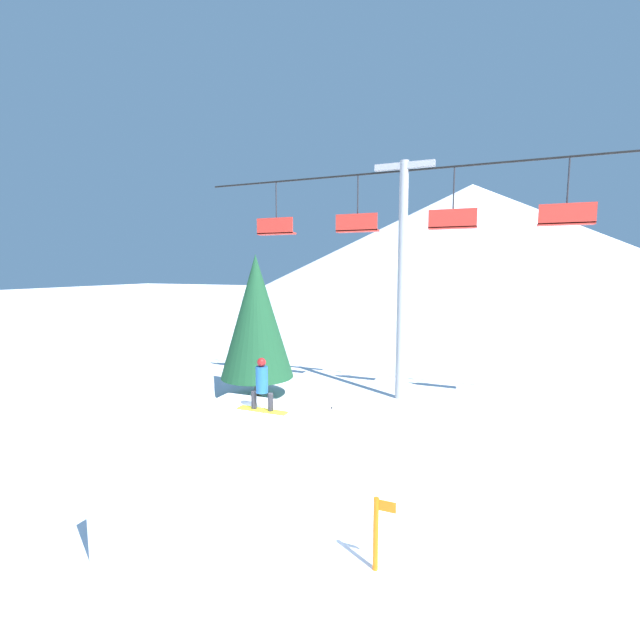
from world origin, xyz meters
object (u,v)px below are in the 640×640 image
object	(u,v)px
pine_tree_near	(256,316)
trail_marker	(377,531)
snow_ramp	(229,473)
snowboarder	(262,385)

from	to	relation	value
pine_tree_near	trail_marker	bearing A→B (deg)	-48.57
snow_ramp	trail_marker	world-z (taller)	snow_ramp
pine_tree_near	trail_marker	world-z (taller)	pine_tree_near
snowboarder	snow_ramp	bearing A→B (deg)	-94.11
pine_tree_near	trail_marker	distance (m)	11.64
trail_marker	snowboarder	bearing A→B (deg)	152.21
snowboarder	pine_tree_near	distance (m)	7.91
snow_ramp	trail_marker	distance (m)	3.51
pine_tree_near	trail_marker	xyz separation A→B (m)	(7.49, -8.49, -2.72)
snow_ramp	snowboarder	distance (m)	2.13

